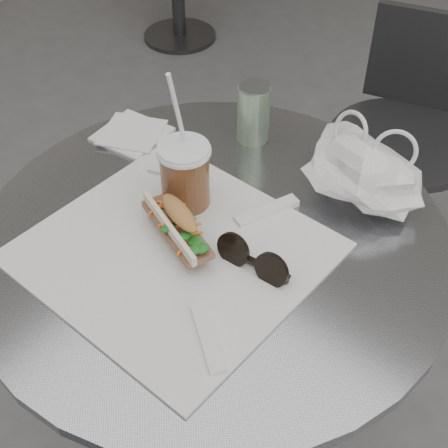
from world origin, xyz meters
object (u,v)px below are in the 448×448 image
Objects in this scene: chair_far at (397,171)px; sunglasses at (253,261)px; banh_mi at (178,226)px; iced_coffee at (185,175)px; cafe_table at (214,336)px; drink_can at (253,113)px.

sunglasses reaches higher than chair_far.
banh_mi reaches higher than sunglasses.
chair_far is 0.98m from banh_mi.
iced_coffee is at bearing 161.50° from sunglasses.
iced_coffee reaches higher than cafe_table.
drink_can is (-0.11, 0.24, 0.33)m from cafe_table.
drink_can reaches higher than cafe_table.
drink_can is at bearing 97.54° from iced_coffee.
cafe_table is at bearing 80.18° from banh_mi.
banh_mi reaches higher than chair_far.
banh_mi is (0.01, -0.88, 0.44)m from chair_far.
sunglasses is at bearing 31.93° from banh_mi.
cafe_table is at bearing 75.54° from chair_far.
iced_coffee is at bearing -82.46° from drink_can.
iced_coffee reaches higher than drink_can.
drink_can reaches higher than banh_mi.
cafe_table is 0.35m from iced_coffee.
chair_far reaches higher than cafe_table.
sunglasses is at bearing -51.92° from drink_can.
drink_can is at bearing 114.17° from cafe_table.
cafe_table is at bearing -65.83° from drink_can.
cafe_table is 0.84m from chair_far.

